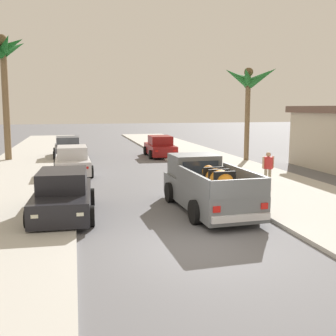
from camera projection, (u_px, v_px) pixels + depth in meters
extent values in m
plane|color=slate|center=(197.00, 249.00, 10.00)|extent=(160.00, 160.00, 0.00)
cube|color=beige|center=(23.00, 176.00, 20.23)|extent=(5.31, 60.00, 0.12)
cube|color=beige|center=(227.00, 168.00, 22.83)|extent=(5.31, 60.00, 0.12)
cube|color=silver|center=(48.00, 175.00, 20.52)|extent=(0.16, 60.00, 0.10)
cube|color=silver|center=(207.00, 169.00, 22.54)|extent=(0.16, 60.00, 0.10)
cube|color=slate|center=(209.00, 194.00, 13.66)|extent=(2.08, 5.16, 0.80)
cube|color=slate|center=(194.00, 165.00, 15.06)|extent=(1.77, 1.55, 0.80)
cube|color=#283342|center=(201.00, 167.00, 14.33)|extent=(1.38, 0.10, 0.44)
cube|color=#283342|center=(188.00, 162.00, 15.78)|extent=(1.46, 0.11, 0.48)
cube|color=slate|center=(192.00, 180.00, 12.50)|extent=(0.20, 3.30, 0.56)
cube|color=slate|center=(244.00, 178.00, 12.97)|extent=(0.20, 3.30, 0.56)
cube|color=slate|center=(241.00, 189.00, 11.16)|extent=(1.88, 0.16, 0.56)
cube|color=silver|center=(241.00, 218.00, 11.20)|extent=(1.83, 0.18, 0.20)
cylinder|color=black|center=(170.00, 192.00, 14.90)|extent=(0.28, 0.77, 0.76)
cylinder|color=black|center=(218.00, 189.00, 15.41)|extent=(0.28, 0.77, 0.76)
cylinder|color=black|center=(195.00, 212.00, 12.10)|extent=(0.28, 0.77, 0.76)
cylinder|color=black|center=(252.00, 208.00, 12.61)|extent=(0.28, 0.77, 0.76)
cube|color=red|center=(217.00, 209.00, 10.99)|extent=(0.22, 0.05, 0.18)
cube|color=red|center=(264.00, 206.00, 11.38)|extent=(0.22, 0.05, 0.18)
ellipsoid|color=orange|center=(219.00, 178.00, 12.70)|extent=(0.75, 1.72, 0.60)
sphere|color=orange|center=(208.00, 171.00, 13.59)|extent=(0.44, 0.44, 0.44)
cube|color=black|center=(225.00, 181.00, 12.25)|extent=(0.72, 0.14, 0.61)
cube|color=black|center=(219.00, 178.00, 12.70)|extent=(0.72, 0.14, 0.61)
cube|color=black|center=(213.00, 176.00, 13.14)|extent=(0.72, 0.14, 0.61)
cube|color=black|center=(63.00, 200.00, 12.92)|extent=(1.96, 4.28, 0.72)
cube|color=black|center=(63.00, 180.00, 12.92)|extent=(1.62, 2.17, 0.64)
cube|color=#283342|center=(60.00, 186.00, 11.98)|extent=(1.37, 0.15, 0.52)
cube|color=#283342|center=(65.00, 175.00, 13.86)|extent=(1.34, 0.14, 0.50)
cylinder|color=black|center=(91.00, 216.00, 11.86)|extent=(0.25, 0.65, 0.64)
cylinder|color=black|center=(29.00, 219.00, 11.53)|extent=(0.25, 0.65, 0.64)
cylinder|color=black|center=(91.00, 197.00, 14.39)|extent=(0.25, 0.65, 0.64)
cylinder|color=black|center=(41.00, 199.00, 14.06)|extent=(0.25, 0.65, 0.64)
cube|color=red|center=(84.00, 184.00, 15.07)|extent=(0.20, 0.05, 0.12)
cube|color=white|center=(80.00, 214.00, 10.98)|extent=(0.20, 0.05, 0.10)
cube|color=red|center=(50.00, 186.00, 14.84)|extent=(0.20, 0.05, 0.12)
cube|color=white|center=(34.00, 217.00, 10.75)|extent=(0.20, 0.05, 0.10)
cube|color=silver|center=(73.00, 164.00, 21.11)|extent=(1.86, 4.24, 0.72)
cube|color=silver|center=(72.00, 152.00, 20.91)|extent=(1.57, 2.13, 0.64)
cube|color=#283342|center=(72.00, 151.00, 21.84)|extent=(1.37, 0.11, 0.52)
cube|color=#283342|center=(72.00, 155.00, 19.98)|extent=(1.34, 0.11, 0.50)
cylinder|color=black|center=(56.00, 166.00, 22.16)|extent=(0.23, 0.64, 0.64)
cylinder|color=black|center=(88.00, 164.00, 22.61)|extent=(0.23, 0.64, 0.64)
cylinder|color=black|center=(55.00, 173.00, 19.67)|extent=(0.23, 0.64, 0.64)
cylinder|color=black|center=(91.00, 171.00, 20.12)|extent=(0.23, 0.64, 0.64)
cube|color=red|center=(60.00, 169.00, 18.91)|extent=(0.20, 0.04, 0.12)
cube|color=white|center=(61.00, 159.00, 22.96)|extent=(0.20, 0.04, 0.10)
cube|color=red|center=(87.00, 168.00, 19.23)|extent=(0.20, 0.04, 0.12)
cube|color=white|center=(82.00, 158.00, 23.27)|extent=(0.20, 0.04, 0.10)
cube|color=#474C56|center=(68.00, 151.00, 27.93)|extent=(1.93, 4.27, 0.72)
cube|color=#474C56|center=(67.00, 141.00, 27.73)|extent=(1.60, 2.16, 0.64)
cube|color=#283342|center=(67.00, 140.00, 28.65)|extent=(1.37, 0.13, 0.52)
cube|color=#283342|center=(68.00, 143.00, 26.81)|extent=(1.34, 0.13, 0.50)
cylinder|color=black|center=(55.00, 152.00, 28.96)|extent=(0.25, 0.65, 0.64)
cylinder|color=black|center=(80.00, 151.00, 29.44)|extent=(0.25, 0.65, 0.64)
cylinder|color=black|center=(55.00, 156.00, 26.48)|extent=(0.25, 0.65, 0.64)
cylinder|color=black|center=(82.00, 155.00, 26.96)|extent=(0.25, 0.65, 0.64)
cube|color=red|center=(59.00, 153.00, 25.73)|extent=(0.20, 0.05, 0.12)
cube|color=white|center=(59.00, 147.00, 29.76)|extent=(0.20, 0.05, 0.10)
cube|color=red|center=(78.00, 152.00, 26.07)|extent=(0.20, 0.05, 0.12)
cube|color=white|center=(75.00, 147.00, 30.09)|extent=(0.20, 0.05, 0.10)
cube|color=maroon|center=(160.00, 149.00, 28.78)|extent=(1.87, 4.24, 0.72)
cube|color=maroon|center=(160.00, 140.00, 28.58)|extent=(1.57, 2.14, 0.64)
cube|color=#283342|center=(158.00, 139.00, 29.52)|extent=(1.37, 0.11, 0.52)
cube|color=#283342|center=(163.00, 142.00, 27.64)|extent=(1.34, 0.11, 0.50)
cylinder|color=black|center=(145.00, 151.00, 29.88)|extent=(0.24, 0.65, 0.64)
cylinder|color=black|center=(168.00, 150.00, 30.25)|extent=(0.24, 0.65, 0.64)
cylinder|color=black|center=(151.00, 155.00, 27.37)|extent=(0.24, 0.65, 0.64)
cylinder|color=black|center=(176.00, 154.00, 27.74)|extent=(0.24, 0.65, 0.64)
cube|color=red|center=(157.00, 151.00, 26.59)|extent=(0.20, 0.05, 0.12)
cube|color=white|center=(147.00, 146.00, 30.68)|extent=(0.20, 0.05, 0.10)
cube|color=red|center=(175.00, 151.00, 26.85)|extent=(0.20, 0.05, 0.12)
cube|color=white|center=(163.00, 145.00, 30.93)|extent=(0.20, 0.05, 0.10)
cylinder|color=brown|center=(247.00, 118.00, 25.66)|extent=(0.32, 0.37, 5.86)
cone|color=#23702D|center=(260.00, 77.00, 25.35)|extent=(1.66, 0.72, 1.26)
cone|color=#23702D|center=(248.00, 79.00, 26.27)|extent=(1.34, 2.16, 1.42)
cone|color=#23702D|center=(239.00, 77.00, 26.00)|extent=(1.14, 1.97, 1.19)
cone|color=#23702D|center=(236.00, 76.00, 24.95)|extent=(1.90, 0.77, 1.29)
cone|color=#23702D|center=(247.00, 75.00, 24.53)|extent=(1.34, 1.67, 1.22)
cone|color=#23702D|center=(263.00, 76.00, 24.58)|extent=(1.62, 2.04, 1.38)
sphere|color=brown|center=(249.00, 72.00, 25.21)|extent=(0.58, 0.58, 0.58)
cylinder|color=brown|center=(6.00, 102.00, 25.96)|extent=(0.43, 1.02, 7.93)
cone|color=#196023|center=(13.00, 44.00, 25.45)|extent=(1.57, 0.77, 1.14)
cone|color=#196023|center=(14.00, 48.00, 26.33)|extent=(1.73, 1.98, 1.40)
cone|color=#196023|center=(6.00, 43.00, 24.73)|extent=(1.21, 1.83, 1.28)
sphere|color=brown|center=(2.00, 40.00, 25.36)|extent=(0.77, 0.77, 0.77)
cylinder|color=gray|center=(266.00, 178.00, 17.81)|extent=(0.14, 0.14, 0.82)
cylinder|color=gray|center=(270.00, 178.00, 17.86)|extent=(0.14, 0.14, 0.82)
cube|color=red|center=(268.00, 163.00, 17.73)|extent=(0.42, 0.43, 0.55)
sphere|color=tan|center=(268.00, 154.00, 17.67)|extent=(0.22, 0.22, 0.22)
cylinder|color=tan|center=(263.00, 162.00, 17.67)|extent=(0.09, 0.09, 0.55)
cylinder|color=tan|center=(273.00, 162.00, 17.78)|extent=(0.09, 0.09, 0.55)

